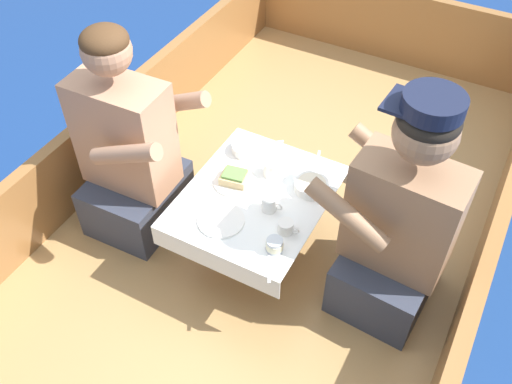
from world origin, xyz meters
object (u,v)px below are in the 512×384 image
(person_port, at_px, (129,154))
(tin_can, at_px, (275,245))
(sandwich, at_px, (235,177))
(coffee_cup_center, at_px, (286,227))
(person_starboard, at_px, (399,227))
(coffee_cup_port, at_px, (270,203))
(coffee_cup_starboard, at_px, (272,168))

(person_port, bearing_deg, tin_can, -12.00)
(sandwich, height_order, coffee_cup_center, sandwich)
(person_port, relative_size, coffee_cup_center, 11.27)
(person_starboard, distance_m, sandwich, 0.70)
(coffee_cup_port, bearing_deg, coffee_cup_starboard, 114.01)
(person_port, bearing_deg, person_starboard, 4.66)
(person_port, distance_m, coffee_cup_starboard, 0.63)
(person_starboard, height_order, coffee_cup_port, person_starboard)
(person_starboard, bearing_deg, sandwich, 6.40)
(coffee_cup_port, distance_m, coffee_cup_starboard, 0.21)
(coffee_cup_port, bearing_deg, person_starboard, 11.00)
(sandwich, distance_m, coffee_cup_port, 0.21)
(coffee_cup_port, relative_size, coffee_cup_starboard, 0.90)
(sandwich, height_order, coffee_cup_port, coffee_cup_port)
(person_port, bearing_deg, coffee_cup_center, -4.65)
(coffee_cup_port, xyz_separation_m, tin_can, (0.11, -0.18, -0.01))
(person_starboard, bearing_deg, coffee_cup_port, 15.03)
(coffee_cup_starboard, xyz_separation_m, coffee_cup_center, (0.19, -0.26, -0.01))
(person_port, height_order, coffee_cup_port, person_port)
(person_port, height_order, coffee_cup_starboard, person_port)
(sandwich, xyz_separation_m, tin_can, (0.31, -0.24, -0.00))
(coffee_cup_starboard, distance_m, coffee_cup_center, 0.33)
(coffee_cup_starboard, bearing_deg, person_port, -159.32)
(sandwich, bearing_deg, coffee_cup_center, -24.57)
(person_port, relative_size, person_starboard, 0.98)
(coffee_cup_port, bearing_deg, person_port, -177.08)
(person_starboard, height_order, sandwich, person_starboard)
(person_port, relative_size, tin_can, 15.20)
(person_starboard, distance_m, coffee_cup_starboard, 0.59)
(sandwich, xyz_separation_m, coffee_cup_port, (0.20, -0.07, 0.00))
(person_port, xyz_separation_m, coffee_cup_starboard, (0.59, 0.22, -0.01))
(coffee_cup_starboard, xyz_separation_m, tin_can, (0.20, -0.36, -0.01))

